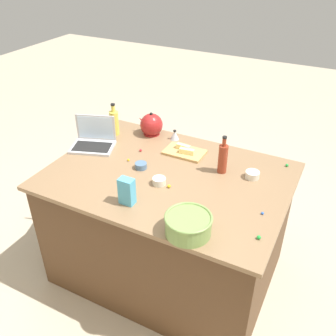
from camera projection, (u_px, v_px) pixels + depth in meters
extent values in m
plane|color=#B7A88E|center=(168.00, 268.00, 2.98)|extent=(12.00, 12.00, 0.00)
cube|color=#4C331E|center=(168.00, 227.00, 2.74)|extent=(1.53, 1.07, 0.87)
cube|color=#846647|center=(168.00, 176.00, 2.50)|extent=(1.59, 1.13, 0.03)
cube|color=#B7B7BC|center=(93.00, 147.00, 2.79)|extent=(0.37, 0.31, 0.02)
cube|color=black|center=(92.00, 147.00, 2.77)|extent=(0.31, 0.24, 0.00)
cube|color=#B7B7BC|center=(96.00, 127.00, 2.83)|extent=(0.29, 0.11, 0.20)
cube|color=silver|center=(95.00, 128.00, 2.82)|extent=(0.25, 0.09, 0.18)
cylinder|color=#72934C|center=(188.00, 225.00, 1.98)|extent=(0.25, 0.25, 0.11)
cylinder|color=black|center=(188.00, 224.00, 1.98)|extent=(0.20, 0.20, 0.09)
torus|color=#72934C|center=(189.00, 218.00, 1.95)|extent=(0.26, 0.26, 0.01)
cylinder|color=maroon|center=(223.00, 159.00, 2.47)|extent=(0.06, 0.06, 0.20)
cylinder|color=maroon|center=(224.00, 142.00, 2.40)|extent=(0.03, 0.03, 0.06)
cylinder|color=black|center=(225.00, 137.00, 2.38)|extent=(0.03, 0.03, 0.01)
cylinder|color=#DBC64C|center=(114.00, 123.00, 2.94)|extent=(0.07, 0.07, 0.19)
cylinder|color=#DBC64C|center=(113.00, 109.00, 2.87)|extent=(0.03, 0.03, 0.05)
cylinder|color=black|center=(113.00, 105.00, 2.86)|extent=(0.03, 0.03, 0.01)
cylinder|color=maroon|center=(152.00, 133.00, 2.99)|extent=(0.13, 0.13, 0.01)
sphere|color=maroon|center=(151.00, 125.00, 2.95)|extent=(0.18, 0.18, 0.18)
cone|color=maroon|center=(142.00, 121.00, 2.97)|extent=(0.08, 0.03, 0.07)
sphere|color=black|center=(151.00, 114.00, 2.90)|extent=(0.02, 0.02, 0.02)
cube|color=tan|center=(185.00, 152.00, 2.73)|extent=(0.29, 0.19, 0.02)
cube|color=#F4E58C|center=(183.00, 147.00, 2.74)|extent=(0.11, 0.05, 0.04)
cube|color=#F4E58C|center=(187.00, 151.00, 2.68)|extent=(0.11, 0.05, 0.04)
cylinder|color=slate|center=(141.00, 166.00, 2.55)|extent=(0.08, 0.08, 0.04)
cylinder|color=beige|center=(158.00, 181.00, 2.39)|extent=(0.09, 0.09, 0.04)
cylinder|color=beige|center=(252.00, 175.00, 2.45)|extent=(0.09, 0.09, 0.05)
cone|color=#B2B2B7|center=(175.00, 135.00, 2.90)|extent=(0.07, 0.07, 0.07)
cylinder|color=black|center=(175.00, 131.00, 2.88)|extent=(0.02, 0.02, 0.01)
cube|color=#4CA5CC|center=(127.00, 191.00, 2.19)|extent=(0.09, 0.06, 0.17)
sphere|color=yellow|center=(128.00, 160.00, 2.64)|extent=(0.02, 0.02, 0.02)
sphere|color=red|center=(141.00, 150.00, 2.75)|extent=(0.02, 0.02, 0.02)
sphere|color=blue|center=(262.00, 213.00, 2.14)|extent=(0.02, 0.02, 0.02)
sphere|color=green|center=(287.00, 165.00, 2.57)|extent=(0.02, 0.02, 0.02)
sphere|color=yellow|center=(169.00, 186.00, 2.36)|extent=(0.02, 0.02, 0.02)
sphere|color=green|center=(259.00, 237.00, 1.96)|extent=(0.02, 0.02, 0.02)
sphere|color=orange|center=(101.00, 142.00, 2.86)|extent=(0.02, 0.02, 0.02)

